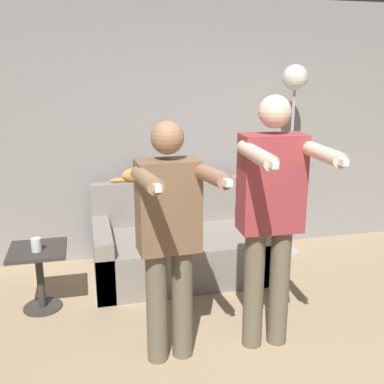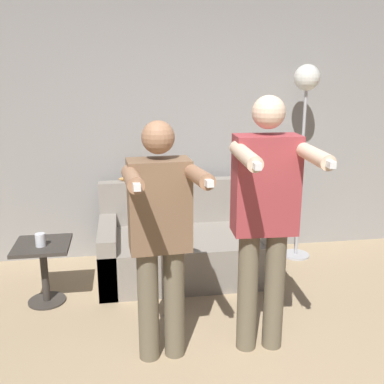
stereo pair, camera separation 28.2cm
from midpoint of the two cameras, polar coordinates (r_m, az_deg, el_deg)
wall_back at (r=4.65m, az=2.23°, el=7.72°), size 10.00×0.05×2.60m
couch at (r=4.34m, az=1.02°, el=-6.98°), size 1.61×0.92×0.84m
person_left at (r=2.85m, az=-1.20°, el=-4.89°), size 0.49×0.69×1.61m
person_right at (r=2.99m, az=11.97°, el=-2.45°), size 0.51×0.69×1.76m
cat at (r=4.44m, az=-3.51°, el=2.39°), size 0.51×0.12×0.17m
floor_lamp at (r=4.60m, az=15.95°, el=10.81°), size 0.29×0.29×1.96m
side_table at (r=3.92m, az=-16.39°, el=-8.39°), size 0.45×0.45×0.53m
cup at (r=3.79m, az=-16.70°, el=-5.88°), size 0.08×0.08×0.11m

